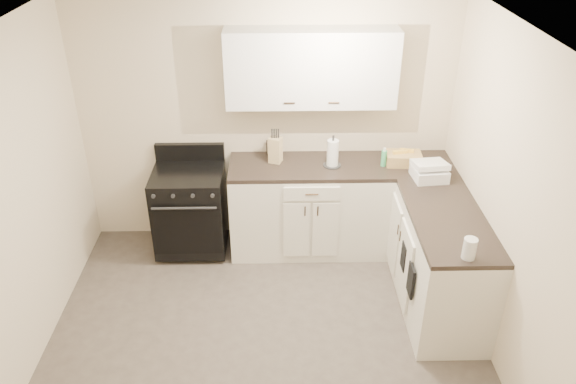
{
  "coord_description": "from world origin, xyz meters",
  "views": [
    {
      "loc": [
        0.12,
        -3.26,
        3.39
      ],
      "look_at": [
        0.2,
        0.85,
        1.02
      ],
      "focal_mm": 35.0,
      "sensor_mm": 36.0,
      "label": 1
    }
  ],
  "objects_px": {
    "knife_block": "(275,150)",
    "paper_towel": "(333,153)",
    "stove": "(190,210)",
    "countertop_grill": "(429,173)",
    "wicker_basket": "(403,159)"
  },
  "relations": [
    {
      "from": "stove",
      "to": "countertop_grill",
      "type": "relative_size",
      "value": 2.82
    },
    {
      "from": "wicker_basket",
      "to": "knife_block",
      "type": "bearing_deg",
      "value": 176.92
    },
    {
      "from": "knife_block",
      "to": "countertop_grill",
      "type": "relative_size",
      "value": 0.87
    },
    {
      "from": "paper_towel",
      "to": "knife_block",
      "type": "bearing_deg",
      "value": 170.18
    },
    {
      "from": "knife_block",
      "to": "paper_towel",
      "type": "distance_m",
      "value": 0.55
    },
    {
      "from": "wicker_basket",
      "to": "stove",
      "type": "bearing_deg",
      "value": -179.16
    },
    {
      "from": "stove",
      "to": "wicker_basket",
      "type": "xyz_separation_m",
      "value": [
        2.07,
        0.03,
        0.54
      ]
    },
    {
      "from": "stove",
      "to": "paper_towel",
      "type": "xyz_separation_m",
      "value": [
        1.39,
        0.0,
        0.61
      ]
    },
    {
      "from": "stove",
      "to": "countertop_grill",
      "type": "xyz_separation_m",
      "value": [
        2.25,
        -0.27,
        0.53
      ]
    },
    {
      "from": "wicker_basket",
      "to": "countertop_grill",
      "type": "relative_size",
      "value": 1.13
    },
    {
      "from": "countertop_grill",
      "to": "stove",
      "type": "bearing_deg",
      "value": 167.32
    },
    {
      "from": "stove",
      "to": "knife_block",
      "type": "height_order",
      "value": "knife_block"
    },
    {
      "from": "knife_block",
      "to": "stove",
      "type": "bearing_deg",
      "value": -152.74
    },
    {
      "from": "knife_block",
      "to": "countertop_grill",
      "type": "xyz_separation_m",
      "value": [
        1.4,
        -0.36,
        -0.07
      ]
    },
    {
      "from": "countertop_grill",
      "to": "paper_towel",
      "type": "bearing_deg",
      "value": 156.61
    }
  ]
}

